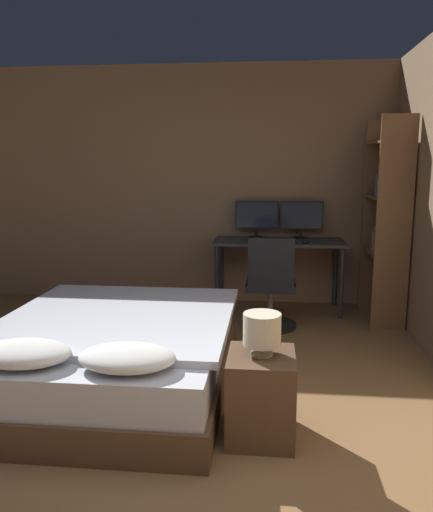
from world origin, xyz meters
TOP-DOWN VIEW (x-y plane):
  - ground_plane at (0.00, 0.00)m, footprint 20.00×20.00m
  - wall_back at (0.00, 3.68)m, footprint 12.00×0.06m
  - bed at (-0.63, 1.19)m, footprint 1.62×1.97m
  - nightstand at (0.42, 0.65)m, footprint 0.39×0.44m
  - bedside_lamp at (0.42, 0.65)m, footprint 0.22×0.22m
  - desk at (0.56, 3.31)m, footprint 1.40×0.60m
  - monitor_left at (0.31, 3.51)m, footprint 0.48×0.16m
  - monitor_right at (0.80, 3.51)m, footprint 0.48×0.16m
  - keyboard at (0.56, 3.12)m, footprint 0.36×0.13m
  - computer_mouse at (0.83, 3.12)m, footprint 0.07×0.05m
  - office_chair at (0.47, 2.65)m, footprint 0.52×0.52m
  - bookshelf at (1.62, 3.01)m, footprint 0.33×0.72m

SIDE VIEW (x-z plane):
  - ground_plane at x=0.00m, z-range 0.00..0.00m
  - nightstand at x=0.42m, z-range 0.00..0.51m
  - bed at x=-0.63m, z-range -0.04..0.56m
  - office_chair at x=0.47m, z-range -0.09..0.84m
  - bedside_lamp at x=0.42m, z-range 0.53..0.78m
  - desk at x=0.56m, z-range 0.29..1.06m
  - keyboard at x=0.56m, z-range 0.78..0.80m
  - computer_mouse at x=0.83m, z-range 0.78..0.81m
  - monitor_left at x=0.31m, z-range 0.81..1.23m
  - monitor_right at x=0.80m, z-range 0.81..1.23m
  - bookshelf at x=1.62m, z-range 0.08..2.12m
  - wall_back at x=0.00m, z-range 0.00..2.70m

